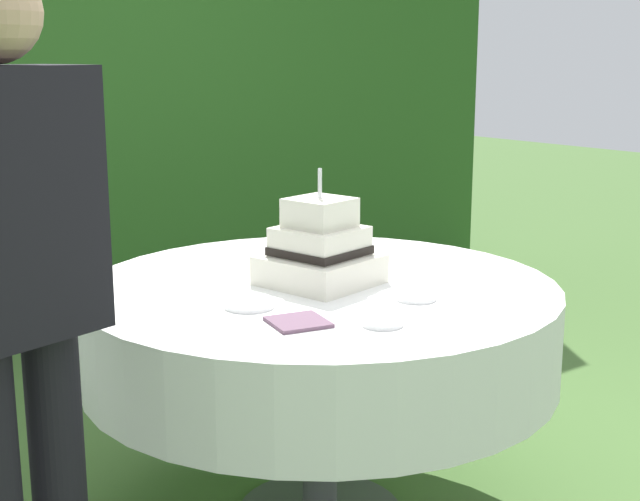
# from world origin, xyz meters

# --- Properties ---
(foliage_hedge) EXTENTS (5.81, 0.52, 2.95)m
(foliage_hedge) POSITION_xyz_m (0.00, 2.42, 1.47)
(foliage_hedge) COLOR #28561E
(foliage_hedge) RESTS_ON ground_plane
(cake_table) EXTENTS (1.41, 1.41, 0.75)m
(cake_table) POSITION_xyz_m (0.00, 0.00, 0.62)
(cake_table) COLOR #4C4C51
(cake_table) RESTS_ON ground_plane
(wedding_cake) EXTENTS (0.35, 0.35, 0.34)m
(wedding_cake) POSITION_xyz_m (0.01, 0.01, 0.85)
(wedding_cake) COLOR silver
(wedding_cake) RESTS_ON cake_table
(serving_plate_near) EXTENTS (0.10, 0.10, 0.01)m
(serving_plate_near) POSITION_xyz_m (-0.12, -0.43, 0.76)
(serving_plate_near) COLOR white
(serving_plate_near) RESTS_ON cake_table
(serving_plate_far) EXTENTS (0.14, 0.14, 0.01)m
(serving_plate_far) POSITION_xyz_m (-0.30, -0.09, 0.76)
(serving_plate_far) COLOR white
(serving_plate_far) RESTS_ON cake_table
(serving_plate_left) EXTENTS (0.11, 0.11, 0.01)m
(serving_plate_left) POSITION_xyz_m (0.11, -0.30, 0.76)
(serving_plate_left) COLOR white
(serving_plate_left) RESTS_ON cake_table
(napkin_stack) EXTENTS (0.16, 0.16, 0.01)m
(napkin_stack) POSITION_xyz_m (-0.28, -0.29, 0.76)
(napkin_stack) COLOR #6B4C60
(napkin_stack) RESTS_ON cake_table
(standing_person) EXTENTS (0.40, 0.28, 1.60)m
(standing_person) POSITION_xyz_m (-0.98, -0.26, 0.93)
(standing_person) COLOR black
(standing_person) RESTS_ON ground_plane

